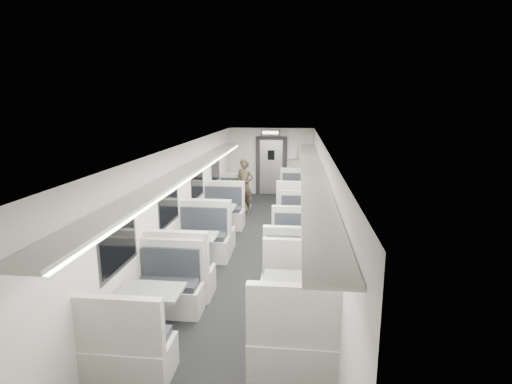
% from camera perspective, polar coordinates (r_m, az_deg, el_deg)
% --- Properties ---
extents(room, '(3.24, 12.24, 2.64)m').
position_cam_1_polar(room, '(8.55, -0.63, -1.30)').
color(room, black).
rests_on(room, ground).
extents(booth_left_a, '(0.99, 2.01, 1.08)m').
position_cam_1_polar(booth_left_a, '(11.86, -3.65, -1.57)').
color(booth_left_a, beige).
rests_on(booth_left_a, room).
extents(booth_left_b, '(1.12, 2.28, 1.22)m').
position_cam_1_polar(booth_left_b, '(9.88, -5.71, -4.22)').
color(booth_left_b, beige).
rests_on(booth_left_b, room).
extents(booth_left_c, '(1.13, 2.30, 1.23)m').
position_cam_1_polar(booth_left_c, '(7.83, -9.06, -8.84)').
color(booth_left_c, beige).
rests_on(booth_left_c, room).
extents(booth_left_d, '(1.05, 2.13, 1.14)m').
position_cam_1_polar(booth_left_d, '(5.98, -14.65, -16.48)').
color(booth_left_d, beige).
rests_on(booth_left_d, room).
extents(booth_right_a, '(1.16, 2.35, 1.26)m').
position_cam_1_polar(booth_right_a, '(11.69, 6.06, -1.51)').
color(booth_right_a, beige).
rests_on(booth_right_a, room).
extents(booth_right_b, '(0.98, 1.99, 1.06)m').
position_cam_1_polar(booth_right_b, '(9.56, 5.99, -5.11)').
color(booth_right_b, beige).
rests_on(booth_right_b, room).
extents(booth_right_c, '(1.09, 2.21, 1.18)m').
position_cam_1_polar(booth_right_c, '(7.50, 5.91, -9.84)').
color(booth_right_c, beige).
rests_on(booth_right_c, room).
extents(booth_right_d, '(1.15, 2.34, 1.25)m').
position_cam_1_polar(booth_right_d, '(5.96, 5.79, -15.82)').
color(booth_right_d, beige).
rests_on(booth_right_d, room).
extents(passenger, '(0.70, 0.57, 1.64)m').
position_cam_1_polar(passenger, '(12.04, -1.67, 0.92)').
color(passenger, black).
rests_on(passenger, room).
extents(window_a, '(0.02, 1.18, 0.84)m').
position_cam_1_polar(window_a, '(12.05, -5.76, 3.43)').
color(window_a, black).
rests_on(window_a, room).
extents(window_b, '(0.02, 1.18, 0.84)m').
position_cam_1_polar(window_b, '(9.94, -8.35, 1.42)').
color(window_b, black).
rests_on(window_b, room).
extents(window_c, '(0.02, 1.18, 0.84)m').
position_cam_1_polar(window_c, '(7.89, -12.31, -1.66)').
color(window_c, black).
rests_on(window_c, room).
extents(window_d, '(0.02, 1.18, 0.84)m').
position_cam_1_polar(window_d, '(5.93, -19.01, -6.80)').
color(window_d, black).
rests_on(window_d, room).
extents(luggage_rack_left, '(0.46, 10.40, 0.09)m').
position_cam_1_polar(luggage_rack_left, '(8.36, -9.40, 3.22)').
color(luggage_rack_left, beige).
rests_on(luggage_rack_left, room).
extents(luggage_rack_right, '(0.46, 10.40, 0.09)m').
position_cam_1_polar(luggage_rack_right, '(8.06, 7.94, 2.93)').
color(luggage_rack_right, beige).
rests_on(luggage_rack_right, room).
extents(vestibule_door, '(1.10, 0.13, 2.10)m').
position_cam_1_polar(vestibule_door, '(14.38, 2.18, 3.70)').
color(vestibule_door, black).
rests_on(vestibule_door, room).
extents(exit_sign, '(0.62, 0.12, 0.16)m').
position_cam_1_polar(exit_sign, '(13.76, 2.07, 8.50)').
color(exit_sign, black).
rests_on(exit_sign, room).
extents(wall_notice, '(0.32, 0.02, 0.40)m').
position_cam_1_polar(wall_notice, '(14.27, 5.21, 5.46)').
color(wall_notice, silver).
rests_on(wall_notice, room).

